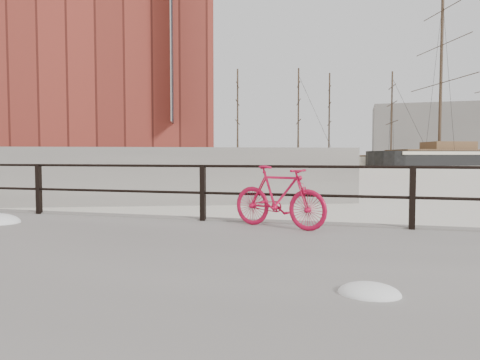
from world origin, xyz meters
The scene contains 15 objects.
ground centered at (0.00, 0.00, 0.00)m, with size 400.00×400.00×0.00m, color white.
promenade centered at (0.00, -4.00, 0.17)m, with size 36.00×8.00×0.35m, color gray.
far_quay centered at (-40.00, 72.00, 0.90)m, with size 24.00×150.00×1.80m, color gray.
guardrail centered at (0.00, -0.15, 0.85)m, with size 28.00×0.10×1.00m, color black, non-canonical shape.
bicycle centered at (-2.05, -0.58, 0.85)m, with size 1.66×0.25×1.00m, color #B60C31.
schooner_mid centered at (-0.44, 82.62, 0.00)m, with size 26.87×11.37×19.51m, color silver, non-canonical shape.
schooner_left centered at (-18.13, 76.47, 0.00)m, with size 26.49×12.04×19.91m, color beige, non-canonical shape.
workboat_near centered at (-24.11, 30.20, 0.00)m, with size 11.19×3.73×7.00m, color black, non-canonical shape.
workboat_far centered at (-28.78, 46.31, 0.00)m, with size 11.84×4.09×7.00m, color black, non-canonical shape.
apartment_terracotta centered at (-21.25, 20.26, 11.90)m, with size 20.00×15.00×20.20m, color maroon.
apartment_mustard centered at (-29.49, 40.65, 12.90)m, with size 22.00×15.00×22.20m, color gold.
apartment_cream centered at (-38.11, 61.98, 12.40)m, with size 20.00×15.00×21.20m, color beige.
apartment_grey centered at (-46.35, 82.38, 13.40)m, with size 22.00×15.00×23.20m, color #A9A9A3.
apartment_brick centered at (-54.97, 103.70, 12.40)m, with size 24.00×15.00×21.20m, color maroon.
industrial_west centered at (20.00, 140.00, 9.00)m, with size 32.00×18.00×18.00m, color gray.
Camera 1 is at (-0.84, -7.32, 1.48)m, focal length 32.00 mm.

